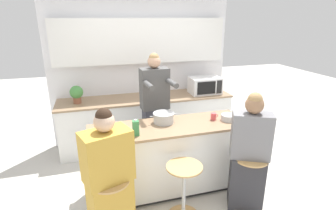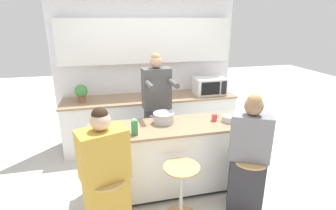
# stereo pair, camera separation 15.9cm
# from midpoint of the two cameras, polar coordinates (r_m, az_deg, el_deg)

# --- Properties ---
(ground_plane) EXTENTS (16.00, 16.00, 0.00)m
(ground_plane) POSITION_cam_midpoint_polar(r_m,az_deg,el_deg) (3.76, -0.98, -17.58)
(ground_plane) COLOR beige
(wall_back) EXTENTS (3.22, 0.22, 2.70)m
(wall_back) POSITION_cam_midpoint_polar(r_m,az_deg,el_deg) (4.76, -6.71, 10.35)
(wall_back) COLOR white
(wall_back) RESTS_ON ground_plane
(back_counter) EXTENTS (2.99, 0.69, 0.89)m
(back_counter) POSITION_cam_midpoint_polar(r_m,az_deg,el_deg) (4.73, -5.51, -3.46)
(back_counter) COLOR white
(back_counter) RESTS_ON ground_plane
(kitchen_island) EXTENTS (2.01, 0.64, 0.93)m
(kitchen_island) POSITION_cam_midpoint_polar(r_m,az_deg,el_deg) (3.50, -1.03, -11.37)
(kitchen_island) COLOR black
(kitchen_island) RESTS_ON ground_plane
(bar_stool_leftmost) EXTENTS (0.40, 0.40, 0.68)m
(bar_stool_leftmost) POSITION_cam_midpoint_polar(r_m,az_deg,el_deg) (2.95, -13.86, -20.24)
(bar_stool_leftmost) COLOR tan
(bar_stool_leftmost) RESTS_ON ground_plane
(bar_stool_center) EXTENTS (0.40, 0.40, 0.68)m
(bar_stool_center) POSITION_cam_midpoint_polar(r_m,az_deg,el_deg) (3.09, 1.93, -17.70)
(bar_stool_center) COLOR tan
(bar_stool_center) RESTS_ON ground_plane
(bar_stool_rightmost) EXTENTS (0.40, 0.40, 0.68)m
(bar_stool_rightmost) POSITION_cam_midpoint_polar(r_m,az_deg,el_deg) (3.36, 15.82, -15.17)
(bar_stool_rightmost) COLOR tan
(bar_stool_rightmost) RESTS_ON ground_plane
(person_cooking) EXTENTS (0.43, 0.57, 1.75)m
(person_cooking) POSITION_cam_midpoint_polar(r_m,az_deg,el_deg) (3.85, -4.02, -1.88)
(person_cooking) COLOR #383842
(person_cooking) RESTS_ON ground_plane
(person_wrapped_blanket) EXTENTS (0.53, 0.42, 1.43)m
(person_wrapped_blanket) POSITION_cam_midpoint_polar(r_m,az_deg,el_deg) (2.80, -14.39, -15.48)
(person_wrapped_blanket) COLOR gold
(person_wrapped_blanket) RESTS_ON ground_plane
(person_seated_near) EXTENTS (0.49, 0.41, 1.45)m
(person_seated_near) POSITION_cam_midpoint_polar(r_m,az_deg,el_deg) (3.22, 15.79, -10.98)
(person_seated_near) COLOR #333338
(person_seated_near) RESTS_ON ground_plane
(cooking_pot) EXTENTS (0.36, 0.27, 0.13)m
(cooking_pot) POSITION_cam_midpoint_polar(r_m,az_deg,el_deg) (3.35, -2.32, -2.82)
(cooking_pot) COLOR #B7BABC
(cooking_pot) RESTS_ON kitchen_island
(fruit_bowl) EXTENTS (0.20, 0.20, 0.08)m
(fruit_bowl) POSITION_cam_midpoint_polar(r_m,az_deg,el_deg) (3.51, 11.77, -2.68)
(fruit_bowl) COLOR #B7BABC
(fruit_bowl) RESTS_ON kitchen_island
(coffee_cup_near) EXTENTS (0.10, 0.07, 0.09)m
(coffee_cup_near) POSITION_cam_midpoint_polar(r_m,az_deg,el_deg) (3.49, 8.58, -2.49)
(coffee_cup_near) COLOR #DB4C51
(coffee_cup_near) RESTS_ON kitchen_island
(coffee_cup_far) EXTENTS (0.12, 0.09, 0.08)m
(coffee_cup_far) POSITION_cam_midpoint_polar(r_m,az_deg,el_deg) (3.06, -13.55, -6.17)
(coffee_cup_far) COLOR #DB4C51
(coffee_cup_far) RESTS_ON kitchen_island
(juice_carton) EXTENTS (0.07, 0.07, 0.19)m
(juice_carton) POSITION_cam_midpoint_polar(r_m,az_deg,el_deg) (3.03, -8.55, -4.96)
(juice_carton) COLOR #38844C
(juice_carton) RESTS_ON kitchen_island
(microwave) EXTENTS (0.55, 0.36, 0.29)m
(microwave) POSITION_cam_midpoint_polar(r_m,az_deg,el_deg) (4.80, 7.10, 4.26)
(microwave) COLOR white
(microwave) RESTS_ON back_counter
(potted_plant) EXTENTS (0.21, 0.21, 0.29)m
(potted_plant) POSITION_cam_midpoint_polar(r_m,az_deg,el_deg) (4.48, -20.26, 2.40)
(potted_plant) COLOR #93563D
(potted_plant) RESTS_ON back_counter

